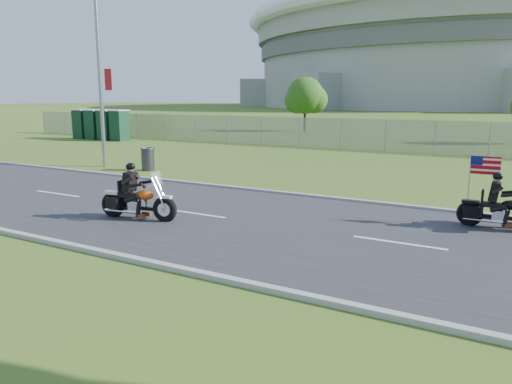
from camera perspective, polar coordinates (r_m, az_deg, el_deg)
The scene contains 15 objects.
ground at distance 13.70m, azimuth -0.44°, elevation -3.59°, with size 420.00×420.00×0.00m, color #344E18.
road at distance 13.70m, azimuth -0.44°, elevation -3.51°, with size 120.00×8.00×0.04m, color #28282B.
curb_north at distance 17.22m, azimuth 6.42°, elevation -0.49°, with size 120.00×0.18×0.12m, color #9E9B93.
curb_south at distance 10.55m, azimuth -11.79°, elevation -8.02°, with size 120.00×0.18×0.12m, color #9E9B93.
fence at distance 33.64m, azimuth 9.63°, elevation 6.61°, with size 60.00×0.03×2.00m, color gray.
stadium at distance 183.79m, azimuth 22.32°, elevation 13.90°, with size 140.40×140.40×29.20m.
streetlight at distance 25.82m, azimuth -17.19°, elevation 15.34°, with size 0.90×2.46×10.00m.
porta_toilet_a at distance 40.49m, azimuth -15.34°, elevation 7.29°, with size 1.10×1.10×2.30m, color #10341D.
porta_toilet_b at distance 41.49m, azimuth -16.72°, elevation 7.30°, with size 1.10×1.10×2.30m, color #10341D.
porta_toilet_c at distance 42.52m, azimuth -18.02°, elevation 7.30°, with size 1.10×1.10×2.30m, color #10341D.
porta_toilet_d at distance 43.57m, azimuth -19.27°, elevation 7.30°, with size 1.10×1.10×2.30m, color #10341D.
tree_fence_mid at distance 49.96m, azimuth 5.70°, elevation 10.70°, with size 3.96×3.69×5.30m.
motorcycle_lead at distance 14.34m, azimuth -13.45°, elevation -1.12°, with size 2.41×0.86×1.63m.
motorcycle_follow at distance 14.40m, azimuth 26.33°, elevation -1.91°, with size 2.24×0.74×1.87m.
trash_can at distance 23.88m, azimuth -12.26°, elevation 3.65°, with size 0.60×0.60×1.03m, color #36373B.
Camera 1 is at (6.74, -11.43, 3.43)m, focal length 35.00 mm.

